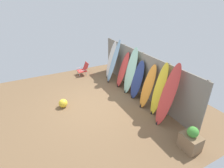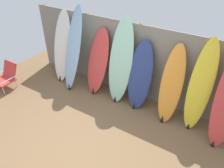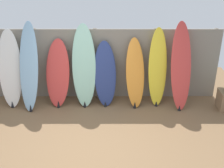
# 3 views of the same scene
# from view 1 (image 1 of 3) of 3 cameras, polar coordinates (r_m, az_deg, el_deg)

# --- Properties ---
(ground) EXTENTS (7.68, 7.68, 0.00)m
(ground) POSITION_cam_1_polar(r_m,az_deg,el_deg) (6.92, -4.83, -6.49)
(ground) COLOR brown
(fence_back) EXTENTS (6.08, 0.11, 1.80)m
(fence_back) POSITION_cam_1_polar(r_m,az_deg,el_deg) (7.38, 9.41, 3.38)
(fence_back) COLOR gray
(fence_back) RESTS_ON ground
(surfboard_white_0) EXTENTS (0.56, 0.57, 1.85)m
(surfboard_white_0) POSITION_cam_1_polar(r_m,az_deg,el_deg) (8.80, -0.29, 7.70)
(surfboard_white_0) COLOR white
(surfboard_white_0) RESTS_ON ground
(surfboard_skyblue_1) EXTENTS (0.51, 0.75, 2.05)m
(surfboard_skyblue_1) POSITION_cam_1_polar(r_m,az_deg,el_deg) (8.30, 0.52, 7.26)
(surfboard_skyblue_1) COLOR #8CB7D6
(surfboard_skyblue_1) RESTS_ON ground
(surfboard_red_2) EXTENTS (0.64, 0.65, 1.61)m
(surfboard_red_2) POSITION_cam_1_polar(r_m,az_deg,el_deg) (7.92, 3.51, 4.55)
(surfboard_red_2) COLOR #D13D38
(surfboard_red_2) RESTS_ON ground
(surfboard_seafoam_3) EXTENTS (0.59, 0.58, 1.98)m
(surfboard_seafoam_3) POSITION_cam_1_polar(r_m,az_deg,el_deg) (7.36, 6.09, 4.21)
(surfboard_seafoam_3) COLOR #9ED6BC
(surfboard_seafoam_3) RESTS_ON ground
(surfboard_navy_4) EXTENTS (0.58, 0.56, 1.57)m
(surfboard_navy_4) POSITION_cam_1_polar(r_m,az_deg,el_deg) (7.06, 8.22, 1.27)
(surfboard_navy_4) COLOR navy
(surfboard_navy_4) RESTS_ON ground
(surfboard_orange_5) EXTENTS (0.51, 0.65, 1.65)m
(surfboard_orange_5) POSITION_cam_1_polar(r_m,az_deg,el_deg) (6.53, 11.60, -0.92)
(surfboard_orange_5) COLOR orange
(surfboard_orange_5) RESTS_ON ground
(surfboard_yellow_6) EXTENTS (0.44, 0.48, 1.89)m
(surfboard_yellow_6) POSITION_cam_1_polar(r_m,az_deg,el_deg) (6.15, 15.08, -1.86)
(surfboard_yellow_6) COLOR yellow
(surfboard_yellow_6) RESTS_ON ground
(surfboard_red_7) EXTENTS (0.53, 0.72, 2.05)m
(surfboard_red_7) POSITION_cam_1_polar(r_m,az_deg,el_deg) (5.71, 17.72, -3.64)
(surfboard_red_7) COLOR #D13D38
(surfboard_red_7) RESTS_ON ground
(beach_chair) EXTENTS (0.50, 0.56, 0.65)m
(beach_chair) POSITION_cam_1_polar(r_m,az_deg,el_deg) (9.45, -9.26, 4.91)
(beach_chair) COLOR silver
(beach_chair) RESTS_ON ground
(planter_box) EXTENTS (0.53, 0.41, 0.74)m
(planter_box) POSITION_cam_1_polar(r_m,az_deg,el_deg) (5.39, 24.31, -16.36)
(planter_box) COLOR #846647
(planter_box) RESTS_ON ground
(beach_ball) EXTENTS (0.33, 0.33, 0.33)m
(beach_ball) POSITION_cam_1_polar(r_m,az_deg,el_deg) (6.89, -15.68, -6.06)
(beach_ball) COLOR yellow
(beach_ball) RESTS_ON ground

